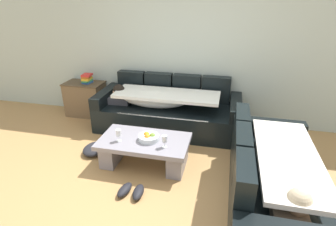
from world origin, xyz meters
TOP-DOWN VIEW (x-y plane):
  - ground_plane at (0.00, 0.00)m, footprint 14.00×14.00m
  - back_wall at (0.00, 2.15)m, footprint 9.00×0.10m
  - couch_along_wall at (-0.18, 1.62)m, footprint 2.40×0.92m
  - couch_near_window at (1.39, 0.02)m, footprint 0.92×2.04m
  - coffee_table at (-0.20, 0.51)m, footprint 1.20×0.68m
  - fruit_bowl at (-0.14, 0.51)m, footprint 0.28×0.28m
  - wine_glass_near_left at (-0.52, 0.39)m, footprint 0.07×0.07m
  - wine_glass_near_right at (0.11, 0.37)m, footprint 0.07×0.07m
  - side_cabinet at (-1.81, 1.85)m, footprint 0.72×0.44m
  - book_stack_on_cabinet at (-1.73, 1.85)m, footprint 0.19×0.22m
  - pair_of_shoes at (-0.17, -0.13)m, footprint 0.32×0.29m
  - crumpled_garment at (-1.02, 0.61)m, footprint 0.33×0.41m

SIDE VIEW (x-z plane):
  - ground_plane at x=0.00m, z-range 0.00..0.00m
  - pair_of_shoes at x=-0.17m, z-range 0.00..0.09m
  - crumpled_garment at x=-1.02m, z-range 0.00..0.12m
  - coffee_table at x=-0.20m, z-range 0.05..0.43m
  - side_cabinet at x=-1.81m, z-range 0.00..0.64m
  - couch_along_wall at x=-0.18m, z-range -0.11..0.77m
  - couch_near_window at x=1.39m, z-range -0.10..0.78m
  - fruit_bowl at x=-0.14m, z-range 0.37..0.47m
  - wine_glass_near_left at x=-0.52m, z-range 0.41..0.58m
  - wine_glass_near_right at x=0.11m, z-range 0.41..0.58m
  - book_stack_on_cabinet at x=-1.73m, z-range 0.64..0.82m
  - back_wall at x=0.00m, z-range 0.00..2.70m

